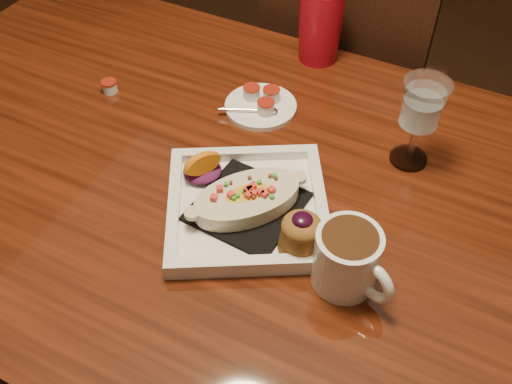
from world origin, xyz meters
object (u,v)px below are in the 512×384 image
at_px(goblet, 422,109).
at_px(table, 232,214).
at_px(plate, 253,207).
at_px(chair_far, 347,92).
at_px(red_tumbler, 320,25).
at_px(saucer, 260,104).
at_px(coffee_mug, 348,258).

bearing_deg(goblet, table, -144.72).
distance_m(plate, goblet, 0.32).
bearing_deg(plate, goblet, 23.33).
height_order(plate, goblet, goblet).
xyz_separation_m(table, chair_far, (-0.00, 0.63, -0.15)).
xyz_separation_m(chair_far, red_tumbler, (-0.01, -0.23, 0.32)).
bearing_deg(chair_far, plate, 96.28).
relative_size(chair_far, red_tumbler, 5.90).
height_order(table, saucer, saucer).
bearing_deg(table, chair_far, 90.00).
distance_m(table, chair_far, 0.65).
distance_m(table, plate, 0.16).
xyz_separation_m(chair_far, coffee_mug, (0.25, -0.74, 0.30)).
relative_size(plate, red_tumbler, 2.17).
height_order(chair_far, goblet, chair_far).
distance_m(table, coffee_mug, 0.31).
bearing_deg(saucer, red_tumbler, 81.87).
distance_m(coffee_mug, red_tumbler, 0.57).
bearing_deg(red_tumbler, table, -88.70).
relative_size(goblet, saucer, 1.19).
bearing_deg(chair_far, saucer, 84.92).
relative_size(saucer, red_tumbler, 0.88).
bearing_deg(table, goblet, 35.28).
bearing_deg(table, plate, -38.81).
bearing_deg(red_tumbler, coffee_mug, -63.04).
bearing_deg(table, saucer, 101.67).
bearing_deg(chair_far, table, 90.00).
relative_size(goblet, red_tumbler, 1.04).
height_order(table, goblet, goblet).
xyz_separation_m(chair_far, goblet, (0.26, -0.45, 0.36)).
bearing_deg(goblet, coffee_mug, -91.50).
xyz_separation_m(goblet, saucer, (-0.30, 0.01, -0.10)).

